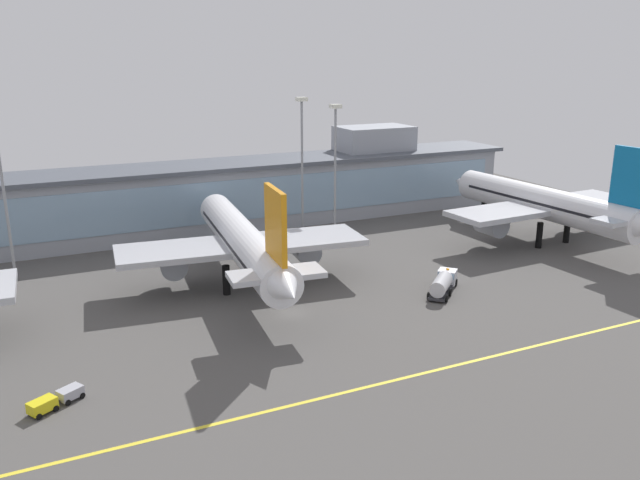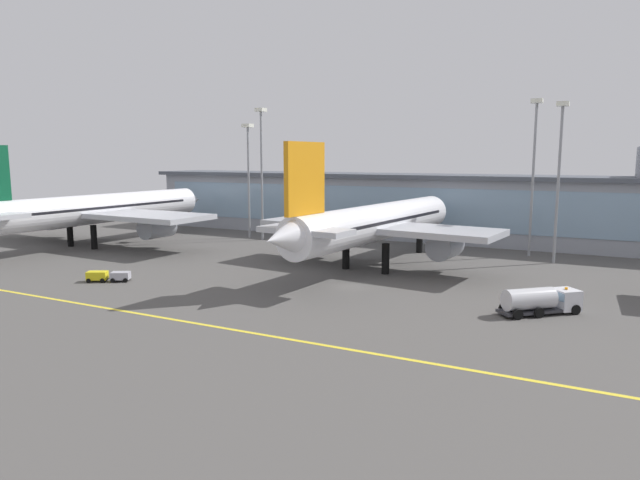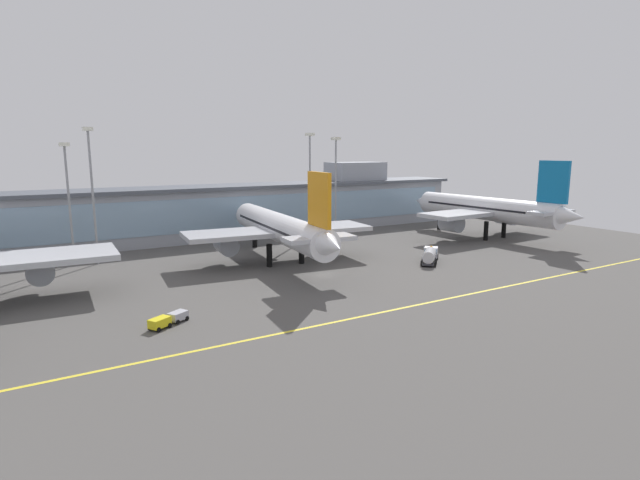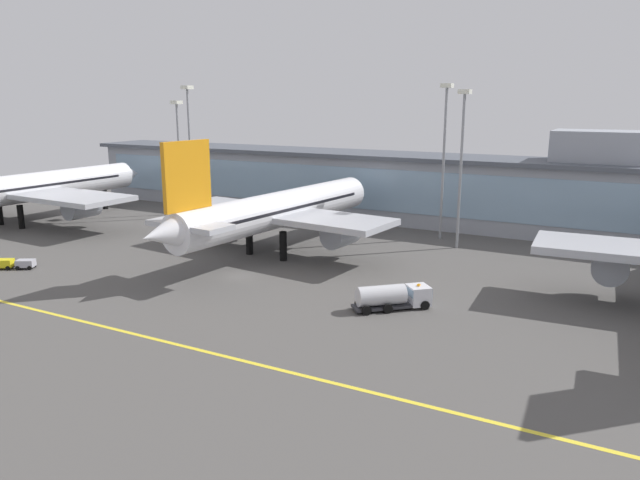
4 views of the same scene
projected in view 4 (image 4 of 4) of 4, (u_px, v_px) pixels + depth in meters
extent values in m
plane|color=#514F4C|center=(239.00, 276.00, 81.33)|extent=(189.80, 189.80, 0.00)
cube|color=yellow|center=(115.00, 329.00, 62.47)|extent=(151.84, 0.50, 0.01)
cube|color=#9399A3|center=(375.00, 188.00, 119.86)|extent=(135.57, 12.00, 12.36)
cube|color=#84A3BC|center=(362.00, 189.00, 114.53)|extent=(130.15, 0.20, 7.91)
cube|color=#4C515B|center=(375.00, 155.00, 118.35)|extent=(138.57, 14.00, 0.80)
cube|color=#9399A3|center=(603.00, 149.00, 100.72)|extent=(16.00, 10.00, 6.00)
cylinder|color=black|center=(0.00, 214.00, 114.12)|extent=(1.10, 1.10, 4.42)
cylinder|color=black|center=(21.00, 217.00, 110.83)|extent=(1.10, 1.10, 4.42)
cylinder|color=black|center=(105.00, 199.00, 130.91)|extent=(1.10, 1.10, 4.42)
cylinder|color=white|center=(26.00, 188.00, 114.60)|extent=(7.49, 48.05, 5.52)
cone|color=white|center=(129.00, 174.00, 136.03)|extent=(5.45, 5.18, 5.25)
cube|color=#84A3BC|center=(117.00, 171.00, 132.82)|extent=(4.30, 4.03, 1.66)
cube|color=black|center=(26.00, 186.00, 114.51)|extent=(7.23, 40.40, 0.44)
cube|color=#B7BAC1|center=(26.00, 192.00, 114.76)|extent=(48.90, 13.47, 0.88)
cylinder|color=#999EA8|center=(82.00, 208.00, 109.97)|extent=(4.12, 6.38, 3.87)
cylinder|color=black|center=(249.00, 240.00, 92.41)|extent=(1.10, 1.10, 4.41)
cylinder|color=black|center=(283.00, 246.00, 88.78)|extent=(1.10, 1.10, 4.41)
cylinder|color=black|center=(336.00, 222.00, 106.37)|extent=(1.10, 1.10, 4.41)
cylinder|color=white|center=(279.00, 209.00, 92.26)|extent=(9.94, 42.97, 5.51)
cone|color=white|center=(356.00, 191.00, 110.74)|extent=(5.72, 5.48, 5.23)
cone|color=white|center=(163.00, 234.00, 73.47)|extent=(5.29, 6.52, 4.68)
cube|color=#84A3BC|center=(346.00, 188.00, 107.81)|extent=(4.51, 4.27, 1.65)
cube|color=black|center=(279.00, 207.00, 92.17)|extent=(9.28, 36.19, 0.44)
cube|color=#B7BAC1|center=(279.00, 214.00, 92.42)|extent=(37.58, 14.02, 0.88)
cylinder|color=#999EA8|center=(237.00, 219.00, 99.79)|extent=(4.42, 5.91, 3.86)
cylinder|color=#999EA8|center=(341.00, 234.00, 88.52)|extent=(4.42, 5.91, 3.86)
cube|color=orange|center=(187.00, 176.00, 75.53)|extent=(1.46, 7.70, 8.82)
cube|color=#B7BAC1|center=(189.00, 225.00, 76.99)|extent=(12.18, 5.89, 0.71)
cylinder|color=#999EA8|center=(610.00, 265.00, 71.06)|extent=(4.38, 5.40, 4.10)
cylinder|color=black|center=(416.00, 298.00, 70.57)|extent=(1.01, 0.97, 1.10)
cylinder|color=black|center=(425.00, 305.00, 68.12)|extent=(1.01, 0.97, 1.10)
cylinder|color=black|center=(380.00, 301.00, 69.47)|extent=(1.01, 0.97, 1.10)
cylinder|color=black|center=(388.00, 309.00, 67.02)|extent=(1.01, 0.97, 1.10)
cylinder|color=black|center=(359.00, 303.00, 68.85)|extent=(1.01, 0.97, 1.10)
cylinder|color=black|center=(367.00, 311.00, 66.40)|extent=(1.01, 0.97, 1.10)
cube|color=#2D2D33|center=(385.00, 306.00, 68.31)|extent=(7.14, 6.85, 0.30)
cube|color=silver|center=(418.00, 295.00, 69.08)|extent=(3.48, 3.50, 2.20)
cube|color=#84A3BC|center=(419.00, 291.00, 68.97)|extent=(3.48, 3.48, 0.88)
cylinder|color=silver|center=(381.00, 295.00, 67.88)|extent=(5.66, 5.48, 2.30)
cube|color=orange|center=(419.00, 285.00, 68.80)|extent=(0.30, 0.40, 0.20)
cylinder|color=black|center=(0.00, 265.00, 85.46)|extent=(0.62, 0.47, 0.60)
cylinder|color=black|center=(8.00, 268.00, 84.06)|extent=(0.62, 0.47, 0.60)
cylinder|color=black|center=(13.00, 265.00, 85.52)|extent=(0.62, 0.47, 0.60)
cube|color=yellow|center=(3.00, 263.00, 84.63)|extent=(3.00, 2.60, 1.10)
cylinder|color=black|center=(18.00, 268.00, 84.09)|extent=(0.61, 0.46, 0.60)
cylinder|color=black|center=(22.00, 265.00, 85.55)|extent=(0.61, 0.46, 0.60)
cylinder|color=black|center=(30.00, 268.00, 84.14)|extent=(0.61, 0.46, 0.60)
cylinder|color=black|center=(34.00, 265.00, 85.60)|extent=(0.61, 0.46, 0.60)
cube|color=#A8A8B2|center=(26.00, 263.00, 84.73)|extent=(2.83, 2.50, 1.00)
cube|color=#2D2D33|center=(15.00, 266.00, 84.77)|extent=(0.57, 0.39, 0.08)
cylinder|color=gray|center=(179.00, 160.00, 122.80)|extent=(0.44, 0.44, 22.56)
cube|color=silver|center=(176.00, 102.00, 120.13)|extent=(1.80, 1.80, 0.70)
cylinder|color=gray|center=(443.00, 165.00, 100.39)|extent=(0.44, 0.44, 25.33)
cube|color=silver|center=(447.00, 86.00, 97.41)|extent=(1.80, 1.80, 0.70)
cylinder|color=gray|center=(190.00, 155.00, 119.49)|extent=(0.44, 0.44, 25.43)
cube|color=silver|center=(187.00, 87.00, 116.49)|extent=(1.80, 1.80, 0.70)
cylinder|color=gray|center=(461.00, 173.00, 94.13)|extent=(0.44, 0.44, 24.28)
cube|color=silver|center=(465.00, 92.00, 91.26)|extent=(1.80, 1.80, 0.70)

